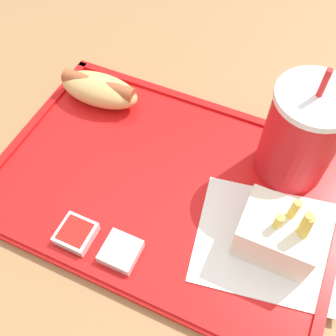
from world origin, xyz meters
name	(u,v)px	position (x,y,z in m)	size (l,w,h in m)	color
ground_plane	(169,321)	(0.00, 0.00, 0.00)	(8.00, 8.00, 0.00)	#383333
dining_table	(170,279)	(0.00, 0.00, 0.37)	(1.29, 1.17, 0.73)	olive
food_tray	(168,183)	(-0.01, 0.00, 0.74)	(0.45, 0.30, 0.01)	red
paper_napkin	(268,241)	(0.14, -0.03, 0.74)	(0.19, 0.17, 0.00)	white
soda_cup	(301,135)	(0.13, 0.09, 0.81)	(0.09, 0.09, 0.17)	red
hot_dog_far	(99,89)	(-0.16, 0.10, 0.76)	(0.12, 0.06, 0.04)	tan
fries_carton	(278,234)	(0.14, -0.03, 0.77)	(0.09, 0.07, 0.09)	silver
sauce_cup_mayo	(121,251)	(-0.01, -0.11, 0.75)	(0.04, 0.04, 0.02)	silver
sauce_cup_ketchup	(76,233)	(-0.07, -0.11, 0.75)	(0.04, 0.04, 0.02)	silver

